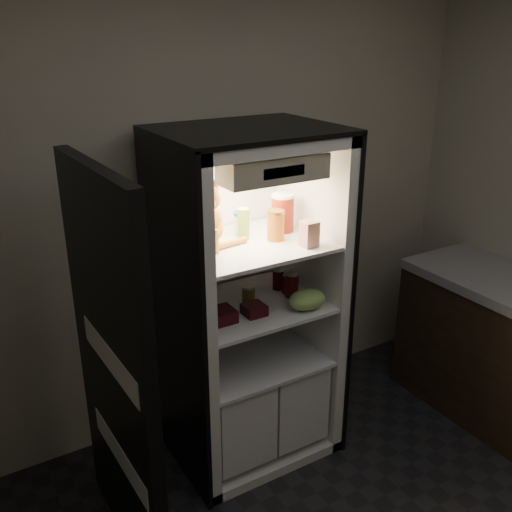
{
  "coord_description": "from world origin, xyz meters",
  "views": [
    {
      "loc": [
        -1.41,
        -1.07,
        2.31
      ],
      "look_at": [
        0.03,
        1.32,
        1.21
      ],
      "focal_mm": 40.0,
      "sensor_mm": 36.0,
      "label": 1
    }
  ],
  "objects_px": {
    "mayo_tub": "(242,223)",
    "soda_can_a": "(278,279)",
    "soda_can_c": "(292,285)",
    "berry_box_left": "(222,315)",
    "condiment_jar": "(248,294)",
    "berry_box_right": "(254,310)",
    "refrigerator": "(245,322)",
    "tabby_cat": "(205,220)",
    "grape_bag": "(307,299)",
    "parmesan_shaker": "(243,224)",
    "cream_carton": "(309,234)",
    "soda_can_b": "(288,284)",
    "pepper_jar": "(283,213)",
    "salsa_jar": "(276,225)"
  },
  "relations": [
    {
      "from": "berry_box_left",
      "to": "mayo_tub",
      "type": "bearing_deg",
      "value": 43.26
    },
    {
      "from": "soda_can_c",
      "to": "berry_box_left",
      "type": "bearing_deg",
      "value": -173.38
    },
    {
      "from": "salsa_jar",
      "to": "grape_bag",
      "type": "xyz_separation_m",
      "value": [
        0.09,
        -0.18,
        -0.38
      ]
    },
    {
      "from": "refrigerator",
      "to": "tabby_cat",
      "type": "bearing_deg",
      "value": -179.07
    },
    {
      "from": "soda_can_c",
      "to": "grape_bag",
      "type": "xyz_separation_m",
      "value": [
        -0.01,
        -0.16,
        -0.02
      ]
    },
    {
      "from": "soda_can_c",
      "to": "pepper_jar",
      "type": "bearing_deg",
      "value": 86.54
    },
    {
      "from": "refrigerator",
      "to": "berry_box_left",
      "type": "bearing_deg",
      "value": -144.66
    },
    {
      "from": "cream_carton",
      "to": "soda_can_c",
      "type": "distance_m",
      "value": 0.38
    },
    {
      "from": "refrigerator",
      "to": "soda_can_b",
      "type": "xyz_separation_m",
      "value": [
        0.24,
        -0.06,
        0.2
      ]
    },
    {
      "from": "salsa_jar",
      "to": "pepper_jar",
      "type": "height_order",
      "value": "pepper_jar"
    },
    {
      "from": "condiment_jar",
      "to": "berry_box_right",
      "type": "height_order",
      "value": "condiment_jar"
    },
    {
      "from": "cream_carton",
      "to": "parmesan_shaker",
      "type": "bearing_deg",
      "value": 130.22
    },
    {
      "from": "mayo_tub",
      "to": "parmesan_shaker",
      "type": "bearing_deg",
      "value": -114.03
    },
    {
      "from": "cream_carton",
      "to": "soda_can_a",
      "type": "relative_size",
      "value": 1.12
    },
    {
      "from": "grape_bag",
      "to": "soda_can_a",
      "type": "bearing_deg",
      "value": 89.05
    },
    {
      "from": "pepper_jar",
      "to": "condiment_jar",
      "type": "relative_size",
      "value": 2.14
    },
    {
      "from": "tabby_cat",
      "to": "salsa_jar",
      "type": "xyz_separation_m",
      "value": [
        0.36,
        -0.09,
        -0.06
      ]
    },
    {
      "from": "refrigerator",
      "to": "salsa_jar",
      "type": "xyz_separation_m",
      "value": [
        0.13,
        -0.1,
        0.58
      ]
    },
    {
      "from": "cream_carton",
      "to": "soda_can_c",
      "type": "height_order",
      "value": "cream_carton"
    },
    {
      "from": "tabby_cat",
      "to": "berry_box_left",
      "type": "bearing_deg",
      "value": -75.4
    },
    {
      "from": "cream_carton",
      "to": "berry_box_left",
      "type": "xyz_separation_m",
      "value": [
        -0.46,
        0.1,
        -0.38
      ]
    },
    {
      "from": "soda_can_a",
      "to": "soda_can_b",
      "type": "distance_m",
      "value": 0.07
    },
    {
      "from": "condiment_jar",
      "to": "berry_box_right",
      "type": "relative_size",
      "value": 0.88
    },
    {
      "from": "parmesan_shaker",
      "to": "cream_carton",
      "type": "distance_m",
      "value": 0.35
    },
    {
      "from": "soda_can_b",
      "to": "condiment_jar",
      "type": "xyz_separation_m",
      "value": [
        -0.25,
        0.01,
        -0.01
      ]
    },
    {
      "from": "soda_can_a",
      "to": "cream_carton",
      "type": "bearing_deg",
      "value": -89.92
    },
    {
      "from": "parmesan_shaker",
      "to": "soda_can_b",
      "type": "bearing_deg",
      "value": -14.72
    },
    {
      "from": "soda_can_c",
      "to": "berry_box_left",
      "type": "relative_size",
      "value": 1.07
    },
    {
      "from": "refrigerator",
      "to": "parmesan_shaker",
      "type": "bearing_deg",
      "value": 126.92
    },
    {
      "from": "pepper_jar",
      "to": "berry_box_left",
      "type": "bearing_deg",
      "value": -160.44
    },
    {
      "from": "salsa_jar",
      "to": "condiment_jar",
      "type": "bearing_deg",
      "value": 161.33
    },
    {
      "from": "tabby_cat",
      "to": "cream_carton",
      "type": "bearing_deg",
      "value": -13.41
    },
    {
      "from": "cream_carton",
      "to": "soda_can_c",
      "type": "relative_size",
      "value": 0.95
    },
    {
      "from": "condiment_jar",
      "to": "berry_box_left",
      "type": "distance_m",
      "value": 0.25
    },
    {
      "from": "parmesan_shaker",
      "to": "soda_can_c",
      "type": "relative_size",
      "value": 1.19
    },
    {
      "from": "mayo_tub",
      "to": "soda_can_a",
      "type": "distance_m",
      "value": 0.41
    },
    {
      "from": "mayo_tub",
      "to": "berry_box_left",
      "type": "relative_size",
      "value": 0.94
    },
    {
      "from": "berry_box_right",
      "to": "grape_bag",
      "type": "bearing_deg",
      "value": -17.08
    },
    {
      "from": "condiment_jar",
      "to": "berry_box_left",
      "type": "bearing_deg",
      "value": -152.89
    },
    {
      "from": "salsa_jar",
      "to": "soda_can_c",
      "type": "bearing_deg",
      "value": -7.98
    },
    {
      "from": "mayo_tub",
      "to": "berry_box_right",
      "type": "distance_m",
      "value": 0.48
    },
    {
      "from": "refrigerator",
      "to": "mayo_tub",
      "type": "bearing_deg",
      "value": 70.38
    },
    {
      "from": "soda_can_b",
      "to": "grape_bag",
      "type": "relative_size",
      "value": 0.52
    },
    {
      "from": "soda_can_c",
      "to": "condiment_jar",
      "type": "xyz_separation_m",
      "value": [
        -0.24,
        0.06,
        -0.02
      ]
    },
    {
      "from": "berry_box_left",
      "to": "condiment_jar",
      "type": "bearing_deg",
      "value": 27.11
    },
    {
      "from": "salsa_jar",
      "to": "pepper_jar",
      "type": "xyz_separation_m",
      "value": [
        0.11,
        0.1,
        0.02
      ]
    },
    {
      "from": "cream_carton",
      "to": "soda_can_a",
      "type": "xyz_separation_m",
      "value": [
        -0.0,
        0.28,
        -0.36
      ]
    },
    {
      "from": "refrigerator",
      "to": "condiment_jar",
      "type": "height_order",
      "value": "refrigerator"
    },
    {
      "from": "grape_bag",
      "to": "berry_box_left",
      "type": "distance_m",
      "value": 0.47
    },
    {
      "from": "parmesan_shaker",
      "to": "condiment_jar",
      "type": "relative_size",
      "value": 1.7
    }
  ]
}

